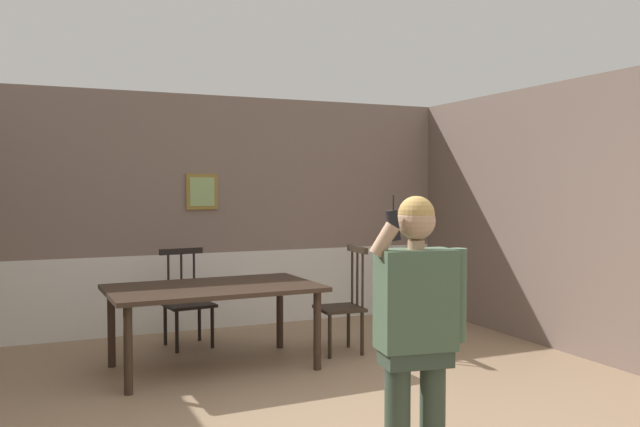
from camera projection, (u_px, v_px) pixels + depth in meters
name	position (u px, v px, depth m)	size (l,w,h in m)	color
room_back_partition	(207.00, 217.00, 7.59)	(5.98, 0.17, 2.67)	gray
dining_table	(213.00, 294.00, 5.92)	(1.88, 1.15, 0.75)	#38281E
chair_near_window	(343.00, 304.00, 6.49)	(0.44, 0.44, 1.04)	#2D2319
chair_by_doorway	(187.00, 301.00, 6.77)	(0.51, 0.51, 0.99)	black
person_figure	(417.00, 323.00, 3.56)	(0.57, 0.28, 1.59)	#3A493A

